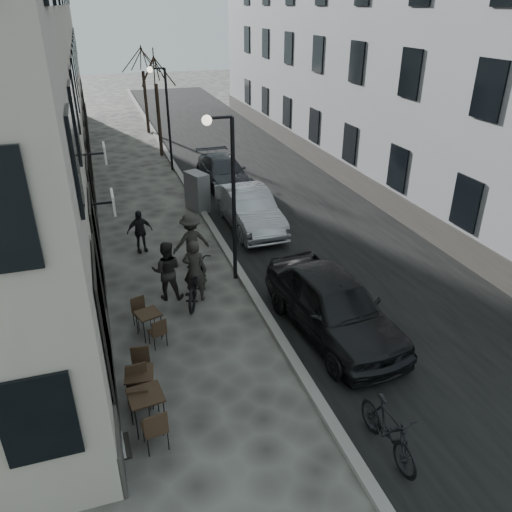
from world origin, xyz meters
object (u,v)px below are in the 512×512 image
streetlamp_near (228,182)px  bistro_set_c (149,322)px  moped (388,429)px  tree_far (142,58)px  pedestrian_near (167,271)px  pedestrian_mid (191,241)px  car_mid (249,209)px  bicycle (196,282)px  sign_board (116,431)px  utility_cabinet (197,192)px  car_far (224,172)px  car_near (333,305)px  bistro_set_b (140,383)px  bistro_set_a (147,407)px  streetlamp_far (164,108)px  pedestrian_far (140,231)px  tree_near (155,69)px

streetlamp_near → bistro_set_c: (-2.78, -2.27, -2.74)m
streetlamp_near → moped: 7.97m
tree_far → pedestrian_near: tree_far is taller
pedestrian_mid → car_mid: bearing=-145.8°
bistro_set_c → bicycle: bearing=26.2°
streetlamp_near → sign_board: streetlamp_near is taller
utility_cabinet → car_far: utility_cabinet is taller
bistro_set_c → car_near: 4.76m
bistro_set_b → pedestrian_mid: bearing=75.7°
tree_far → moped: size_ratio=3.06×
moped → bistro_set_a: bearing=152.1°
bicycle → moped: bearing=130.6°
streetlamp_far → pedestrian_far: bearing=-104.8°
tree_near → pedestrian_mid: (-1.04, -13.88, -3.73)m
streetlamp_far → car_far: bearing=-57.1°
sign_board → moped: 5.18m
streetlamp_far → tree_far: tree_far is taller
bistro_set_c → moped: bearing=-70.2°
tree_far → moped: 28.77m
bistro_set_a → tree_far: bearing=75.9°
car_mid → moped: car_mid is taller
bistro_set_c → utility_cabinet: utility_cabinet is taller
pedestrian_mid → pedestrian_far: size_ratio=1.24×
tree_far → moped: (0.99, -28.46, -4.10)m
car_far → pedestrian_mid: bearing=-113.2°
streetlamp_near → utility_cabinet: streetlamp_near is taller
sign_board → pedestrian_near: size_ratio=0.64×
streetlamp_near → car_far: 9.35m
bistro_set_b → moped: size_ratio=0.82×
tree_near → tree_far: 6.00m
tree_far → car_far: tree_far is taller
tree_near → pedestrian_near: bearing=-97.6°
sign_board → car_mid: bearing=57.1°
pedestrian_mid → bicycle: bearing=72.9°
bicycle → car_mid: bearing=-102.5°
streetlamp_near → bistro_set_b: size_ratio=3.34×
tree_near → utility_cabinet: (0.20, -8.93, -3.86)m
pedestrian_mid → car_mid: size_ratio=0.41×
streetlamp_near → pedestrian_mid: (-0.97, 1.12, -2.23)m
tree_near → car_far: size_ratio=1.24×
bistro_set_c → car_near: (4.56, -1.30, 0.42)m
bicycle → pedestrian_mid: 2.02m
streetlamp_far → car_near: bearing=-83.5°
bistro_set_b → moped: bearing=-26.2°
pedestrian_near → car_far: (4.10, 9.30, -0.23)m
sign_board → pedestrian_far: bearing=78.4°
streetlamp_far → bicycle: bearing=-95.6°
streetlamp_far → pedestrian_far: size_ratio=3.37×
pedestrian_near → pedestrian_far: (-0.41, 3.38, -0.14)m
pedestrian_far → car_mid: (4.19, 0.82, -0.00)m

